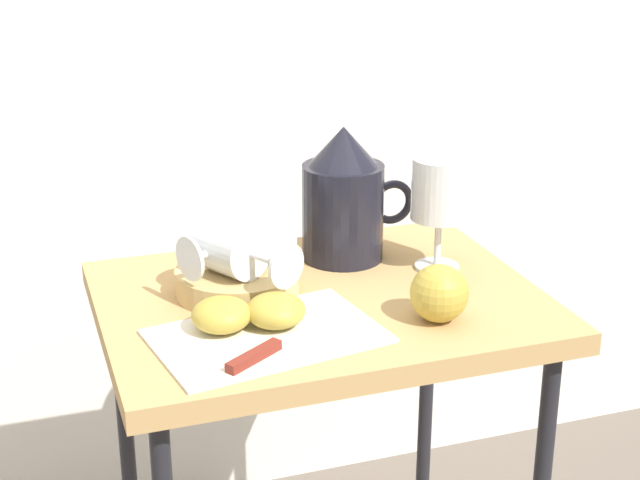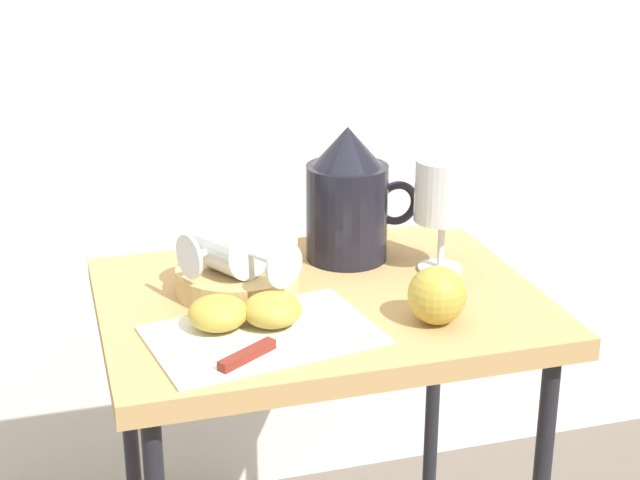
{
  "view_description": "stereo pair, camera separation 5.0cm",
  "coord_description": "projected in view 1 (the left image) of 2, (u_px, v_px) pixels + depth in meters",
  "views": [
    {
      "loc": [
        -0.39,
        -1.14,
        1.25
      ],
      "look_at": [
        0.0,
        0.0,
        0.79
      ],
      "focal_mm": 54.59,
      "sensor_mm": 36.0,
      "label": 1
    },
    {
      "loc": [
        -0.34,
        -1.16,
        1.25
      ],
      "look_at": [
        0.0,
        0.0,
        0.79
      ],
      "focal_mm": 54.59,
      "sensor_mm": 36.0,
      "label": 2
    }
  ],
  "objects": [
    {
      "name": "apple_half_left",
      "position": [
        221.0,
        315.0,
        1.2
      ],
      "size": [
        0.08,
        0.08,
        0.04
      ],
      "primitive_type": "ellipsoid",
      "color": "#B29938",
      "rests_on": "linen_napkin"
    },
    {
      "name": "pitcher",
      "position": [
        344.0,
        206.0,
        1.42
      ],
      "size": [
        0.17,
        0.12,
        0.2
      ],
      "color": "black",
      "rests_on": "table"
    },
    {
      "name": "linen_napkin",
      "position": [
        267.0,
        336.0,
        1.2
      ],
      "size": [
        0.3,
        0.22,
        0.0
      ],
      "primitive_type": "cube",
      "rotation": [
        0.0,
        0.0,
        0.16
      ],
      "color": "silver",
      "rests_on": "table"
    },
    {
      "name": "curtain_drape",
      "position": [
        212.0,
        64.0,
        1.8
      ],
      "size": [
        2.4,
        0.03,
        1.83
      ],
      "primitive_type": "cube",
      "color": "silver",
      "rests_on": "ground_plane"
    },
    {
      "name": "knife",
      "position": [
        272.0,
        347.0,
        1.15
      ],
      "size": [
        0.19,
        0.13,
        0.01
      ],
      "color": "silver",
      "rests_on": "linen_napkin"
    },
    {
      "name": "table",
      "position": [
        320.0,
        344.0,
        1.34
      ],
      "size": [
        0.59,
        0.45,
        0.71
      ],
      "color": "tan",
      "rests_on": "ground_plane"
    },
    {
      "name": "apple_half_right",
      "position": [
        276.0,
        310.0,
        1.21
      ],
      "size": [
        0.08,
        0.08,
        0.04
      ],
      "primitive_type": "ellipsoid",
      "color": "#B29938",
      "rests_on": "linen_napkin"
    },
    {
      "name": "apple_whole",
      "position": [
        439.0,
        293.0,
        1.23
      ],
      "size": [
        0.08,
        0.08,
        0.08
      ],
      "primitive_type": "sphere",
      "color": "#B29938",
      "rests_on": "table"
    },
    {
      "name": "wine_glass_tipped_near",
      "position": [
        252.0,
        241.0,
        1.31
      ],
      "size": [
        0.16,
        0.12,
        0.07
      ],
      "color": "silver",
      "rests_on": "basket_tray"
    },
    {
      "name": "basket_tray",
      "position": [
        238.0,
        281.0,
        1.32
      ],
      "size": [
        0.17,
        0.17,
        0.03
      ],
      "primitive_type": "cylinder",
      "color": "tan",
      "rests_on": "table"
    },
    {
      "name": "wine_glass_tipped_far",
      "position": [
        234.0,
        248.0,
        1.28
      ],
      "size": [
        0.13,
        0.16,
        0.08
      ],
      "color": "silver",
      "rests_on": "basket_tray"
    },
    {
      "name": "wine_glass_upright",
      "position": [
        440.0,
        195.0,
        1.37
      ],
      "size": [
        0.08,
        0.08,
        0.16
      ],
      "color": "silver",
      "rests_on": "table"
    }
  ]
}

